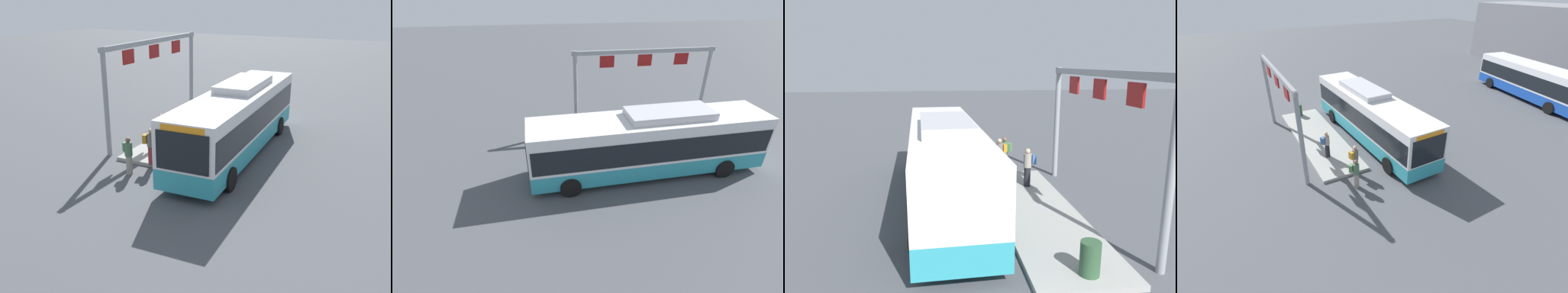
# 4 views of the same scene
# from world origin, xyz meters

# --- Properties ---
(ground_plane) EXTENTS (120.00, 120.00, 0.00)m
(ground_plane) POSITION_xyz_m (0.00, 0.00, 0.00)
(ground_plane) COLOR #4C4F54
(platform_curb) EXTENTS (10.00, 2.80, 0.16)m
(platform_curb) POSITION_xyz_m (-1.55, -3.27, 0.08)
(platform_curb) COLOR #9E9E99
(platform_curb) RESTS_ON ground
(bus_main) EXTENTS (12.04, 3.01, 3.46)m
(bus_main) POSITION_xyz_m (-0.01, -0.00, 1.81)
(bus_main) COLOR teal
(bus_main) RESTS_ON ground
(person_boarding) EXTENTS (0.54, 0.61, 1.67)m
(person_boarding) POSITION_xyz_m (4.48, -3.23, 0.89)
(person_boarding) COLOR gray
(person_boarding) RESTS_ON ground
(person_waiting_near) EXTENTS (0.42, 0.58, 1.67)m
(person_waiting_near) POSITION_xyz_m (3.44, -2.78, 1.05)
(person_waiting_near) COLOR maroon
(person_waiting_near) RESTS_ON platform_curb
(person_waiting_mid) EXTENTS (0.41, 0.57, 1.67)m
(person_waiting_mid) POSITION_xyz_m (1.17, -3.59, 1.05)
(person_waiting_mid) COLOR black
(person_waiting_mid) RESTS_ON platform_curb
(platform_sign_gantry) EXTENTS (9.17, 0.24, 5.20)m
(platform_sign_gantry) POSITION_xyz_m (-1.38, -5.41, 3.75)
(platform_sign_gantry) COLOR gray
(platform_sign_gantry) RESTS_ON ground
(trash_bin) EXTENTS (0.52, 0.52, 0.90)m
(trash_bin) POSITION_xyz_m (-5.88, -3.40, 0.61)
(trash_bin) COLOR #2D5133
(trash_bin) RESTS_ON platform_curb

